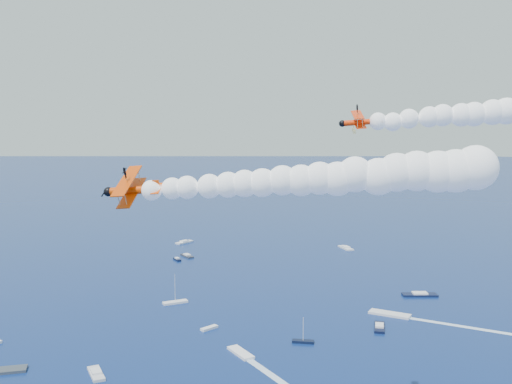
% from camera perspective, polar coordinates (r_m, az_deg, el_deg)
% --- Properties ---
extents(biplane_lead, '(9.09, 10.31, 6.58)m').
position_cam_1_polar(biplane_lead, '(101.01, 10.08, 6.64)').
color(biplane_lead, '#FA3305').
extents(biplane_trail, '(10.82, 12.77, 9.37)m').
position_cam_1_polar(biplane_trail, '(86.27, -11.74, 0.16)').
color(biplane_trail, '#D83F04').
extents(smoke_trail_trail, '(51.51, 28.65, 9.74)m').
position_cam_1_polar(smoke_trail_trail, '(81.55, 5.18, 1.21)').
color(smoke_trail_trail, white).
extents(spectator_boats, '(225.78, 181.98, 0.70)m').
position_cam_1_polar(spectator_boats, '(184.13, 10.10, -12.31)').
color(spectator_boats, white).
rests_on(spectator_boats, ground).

